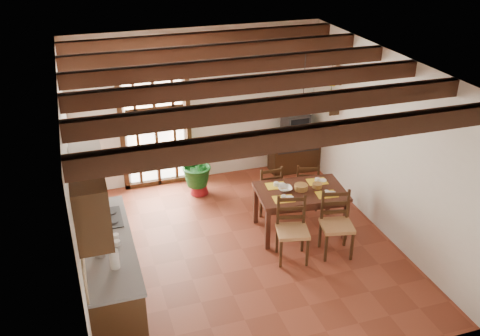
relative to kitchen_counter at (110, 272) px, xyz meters
name	(u,v)px	position (x,y,z in m)	size (l,w,h in m)	color
ground_plane	(242,249)	(1.96, 0.60, -0.47)	(5.00, 5.00, 0.00)	brown
room_shell	(242,137)	(1.96, 0.60, 1.34)	(4.52, 5.02, 2.81)	silver
ceiling_beams	(242,75)	(1.96, 0.60, 2.22)	(4.50, 4.34, 0.20)	black
french_door	(155,124)	(1.16, 3.05, 0.70)	(1.26, 0.11, 2.32)	white
kitchen_counter	(110,272)	(0.00, 0.00, 0.00)	(0.64, 2.25, 1.38)	#331E10
upper_cabinet	(91,206)	(-0.12, -0.70, 1.38)	(0.35, 0.80, 0.70)	#331E10
range_hood	(87,165)	(-0.09, 0.55, 1.26)	(0.38, 0.60, 0.54)	white
counter_items	(105,236)	(0.00, 0.09, 0.49)	(0.50, 1.43, 0.25)	black
dining_table	(301,195)	(2.97, 0.80, 0.16)	(1.42, 0.99, 0.73)	#3D1C13
chair_near_left	(292,241)	(2.57, 0.16, -0.17)	(0.52, 0.51, 0.95)	tan
chair_near_right	(336,235)	(3.23, 0.09, -0.17)	(0.52, 0.51, 0.96)	tan
chair_far_left	(268,197)	(2.71, 1.52, -0.20)	(0.41, 0.39, 0.88)	tan
chair_far_right	(306,193)	(3.37, 1.45, -0.21)	(0.49, 0.48, 0.85)	tan
table_setting	(301,190)	(2.97, 0.80, 0.26)	(0.97, 0.65, 0.09)	yellow
table_bowl	(285,189)	(2.73, 0.87, 0.28)	(0.22, 0.22, 0.05)	white
sideboard	(294,151)	(3.74, 2.83, -0.08)	(0.92, 0.42, 0.78)	#331E10
crt_tv	(296,123)	(3.74, 2.82, 0.50)	(0.45, 0.42, 0.38)	black
fuse_box	(278,80)	(3.46, 3.08, 1.28)	(0.25, 0.03, 0.32)	white
plant_pot	(199,188)	(1.76, 2.45, -0.36)	(0.33, 0.33, 0.20)	maroon
potted_plant	(198,165)	(1.76, 2.45, 0.10)	(1.97, 1.69, 2.19)	#144C19
wall_shelf	(330,104)	(4.10, 2.20, 1.04)	(0.20, 0.42, 0.20)	#331E10
shelf_vase	(331,97)	(4.10, 2.20, 1.18)	(0.15, 0.15, 0.15)	#B2BFB2
shelf_flowers	(332,85)	(4.10, 2.20, 1.38)	(0.14, 0.14, 0.36)	yellow
framed_picture	(337,74)	(4.18, 2.20, 1.58)	(0.03, 0.32, 0.32)	brown
pendant_lamp	(303,104)	(2.97, 0.90, 1.60)	(0.36, 0.36, 0.84)	black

